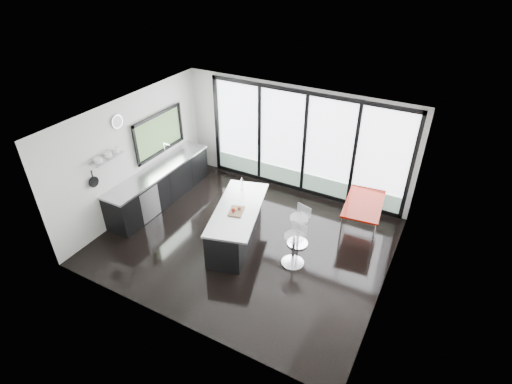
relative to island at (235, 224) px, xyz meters
The scene contains 11 objects.
floor 0.50m from the island, 18.91° to the left, with size 6.00×5.00×0.00m, color black.
ceiling 2.36m from the island, 18.91° to the left, with size 6.00×5.00×0.00m, color white.
wall_back 2.71m from the island, 79.26° to the left, with size 6.00×0.09×2.80m.
wall_front 2.62m from the island, 85.06° to the right, with size 6.00×0.00×2.80m, color silver.
wall_left 3.00m from the island, behind, with size 0.26×5.00×2.80m.
wall_right 3.35m from the island, ahead, with size 0.00×5.00×2.80m, color silver.
counter_cabinets 2.51m from the island, 169.20° to the left, with size 0.69×3.24×1.36m.
island is the anchor object (origin of this frame).
bar_stool_near 1.43m from the island, ahead, with size 0.47×0.47×0.74m, color silver.
bar_stool_far 1.37m from the island, 22.51° to the left, with size 0.46×0.46×0.73m, color silver.
red_table 2.87m from the island, 35.95° to the left, with size 0.79×1.38×0.74m, color #720A00.
Camera 1 is at (3.46, -5.93, 5.72)m, focal length 28.00 mm.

